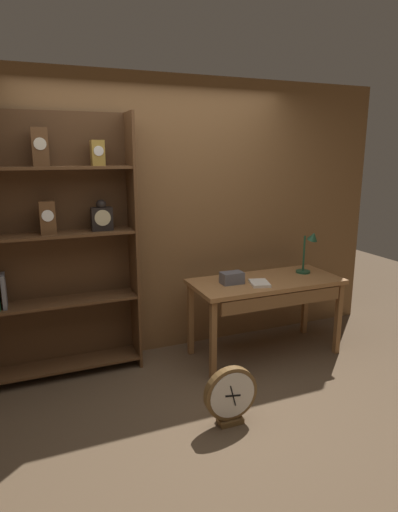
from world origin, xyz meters
The scene contains 8 objects.
ground_plane centered at (0.00, 0.00, 0.00)m, with size 10.00×10.00×0.00m, color brown.
back_wood_panel centered at (0.00, 1.35, 1.30)m, with size 4.80×0.05×2.60m, color brown.
bookshelf centered at (-1.04, 1.18, 1.14)m, with size 1.46×0.30×2.24m.
workbench centered at (0.89, 0.80, 0.66)m, with size 1.42×0.63×0.75m.
desk_lamp centered at (1.39, 0.87, 0.99)m, with size 0.19×0.19×0.43m.
toolbox_small centered at (0.54, 0.84, 0.80)m, with size 0.20×0.13×0.11m, color #595960.
open_repair_manual centered at (0.75, 0.71, 0.76)m, with size 0.16×0.22×0.03m, color silver.
round_clock_large centered at (0.09, -0.06, 0.22)m, with size 0.40×0.11×0.44m.
Camera 1 is at (-1.17, -2.54, 1.91)m, focal length 30.30 mm.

